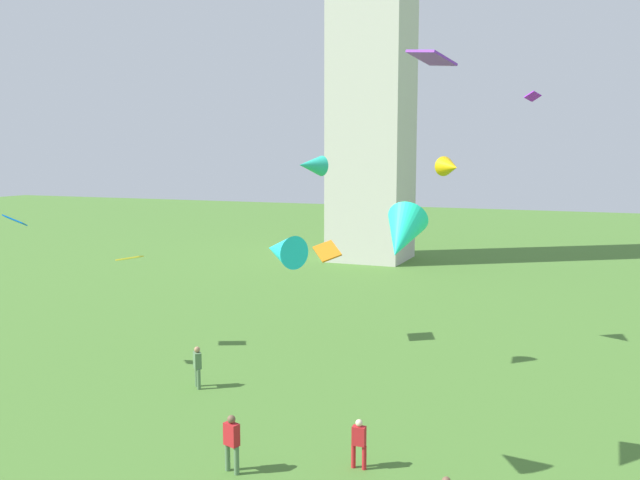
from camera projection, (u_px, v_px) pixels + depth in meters
person_1 at (197, 365)px, 27.74m from camera, size 0.52×0.52×1.78m
person_2 at (359, 441)px, 20.58m from camera, size 0.49×0.25×1.59m
person_3 at (232, 440)px, 20.31m from camera, size 0.55×0.41×1.83m
kite_flying_0 at (432, 58)px, 23.69m from camera, size 1.62×1.98×0.50m
kite_flying_1 at (450, 167)px, 32.40m from camera, size 1.66×1.72×1.03m
kite_flying_2 at (15, 220)px, 29.02m from camera, size 1.11×0.87×0.58m
kite_flying_4 at (327, 251)px, 34.14m from camera, size 1.82×1.69×0.98m
kite_flying_5 at (311, 165)px, 28.40m from camera, size 1.37×1.54×0.94m
kite_flying_6 at (281, 250)px, 18.81m from camera, size 1.62×1.49×0.95m
kite_flying_7 at (130, 258)px, 32.94m from camera, size 1.39×1.21×0.36m
kite_flying_9 at (402, 236)px, 19.14m from camera, size 1.24×2.11×1.95m
kite_flying_10 at (533, 96)px, 32.52m from camera, size 0.80×0.88×0.48m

